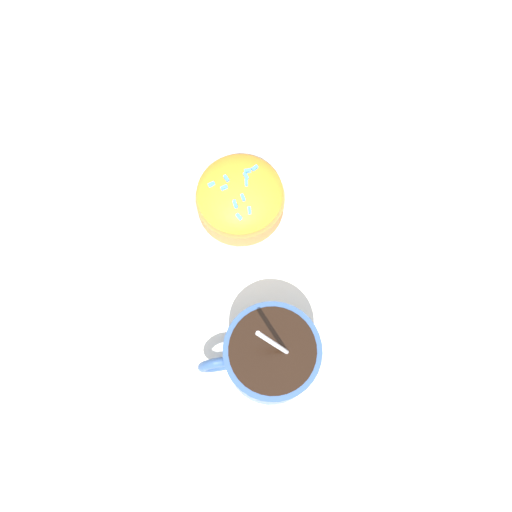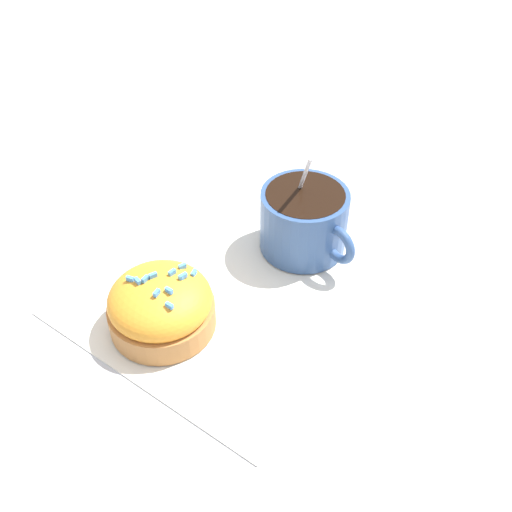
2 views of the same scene
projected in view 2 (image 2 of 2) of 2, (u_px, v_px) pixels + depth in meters
The scene contains 4 objects.
ground_plane at pixel (236, 284), 0.59m from camera, with size 3.00×3.00×0.00m, color #B2B2B7.
paper_napkin at pixel (236, 283), 0.59m from camera, with size 0.32×0.29×0.00m.
coffee_cup at pixel (305, 219), 0.61m from camera, with size 0.09×0.11×0.12m.
frosted_pastry at pixel (161, 305), 0.53m from camera, with size 0.10×0.10×0.06m.
Camera 2 is at (-0.29, -0.30, 0.42)m, focal length 42.00 mm.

